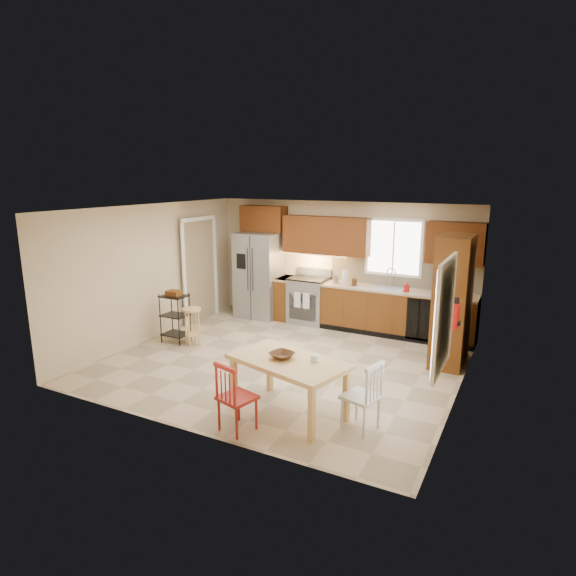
# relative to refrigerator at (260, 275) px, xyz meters

# --- Properties ---
(floor) EXTENTS (5.50, 5.50, 0.00)m
(floor) POSITION_rel_refrigerator_xyz_m (1.70, -2.12, -0.91)
(floor) COLOR tan
(floor) RESTS_ON ground
(ceiling) EXTENTS (5.50, 5.00, 0.02)m
(ceiling) POSITION_rel_refrigerator_xyz_m (1.70, -2.12, 1.59)
(ceiling) COLOR silver
(ceiling) RESTS_ON ground
(wall_back) EXTENTS (5.50, 0.02, 2.50)m
(wall_back) POSITION_rel_refrigerator_xyz_m (1.70, 0.38, 0.34)
(wall_back) COLOR #CCB793
(wall_back) RESTS_ON ground
(wall_front) EXTENTS (5.50, 0.02, 2.50)m
(wall_front) POSITION_rel_refrigerator_xyz_m (1.70, -4.62, 0.34)
(wall_front) COLOR #CCB793
(wall_front) RESTS_ON ground
(wall_left) EXTENTS (0.02, 5.00, 2.50)m
(wall_left) POSITION_rel_refrigerator_xyz_m (-1.05, -2.12, 0.34)
(wall_left) COLOR #CCB793
(wall_left) RESTS_ON ground
(wall_right) EXTENTS (0.02, 5.00, 2.50)m
(wall_right) POSITION_rel_refrigerator_xyz_m (4.45, -2.12, 0.34)
(wall_right) COLOR #CCB793
(wall_right) RESTS_ON ground
(refrigerator) EXTENTS (0.92, 0.75, 1.82)m
(refrigerator) POSITION_rel_refrigerator_xyz_m (0.00, 0.00, 0.00)
(refrigerator) COLOR gray
(refrigerator) RESTS_ON floor
(range_stove) EXTENTS (0.76, 0.63, 0.92)m
(range_stove) POSITION_rel_refrigerator_xyz_m (1.15, 0.06, -0.45)
(range_stove) COLOR gray
(range_stove) RESTS_ON floor
(base_cabinet_narrow) EXTENTS (0.30, 0.60, 0.90)m
(base_cabinet_narrow) POSITION_rel_refrigerator_xyz_m (0.60, 0.08, -0.46)
(base_cabinet_narrow) COLOR brown
(base_cabinet_narrow) RESTS_ON floor
(base_cabinet_run) EXTENTS (2.92, 0.60, 0.90)m
(base_cabinet_run) POSITION_rel_refrigerator_xyz_m (2.99, 0.08, -0.46)
(base_cabinet_run) COLOR brown
(base_cabinet_run) RESTS_ON floor
(dishwasher) EXTENTS (0.60, 0.02, 0.78)m
(dishwasher) POSITION_rel_refrigerator_xyz_m (3.55, -0.22, -0.46)
(dishwasher) COLOR black
(dishwasher) RESTS_ON floor
(backsplash) EXTENTS (2.92, 0.03, 0.55)m
(backsplash) POSITION_rel_refrigerator_xyz_m (2.99, 0.36, 0.27)
(backsplash) COLOR beige
(backsplash) RESTS_ON wall_back
(upper_over_fridge) EXTENTS (1.00, 0.35, 0.55)m
(upper_over_fridge) POSITION_rel_refrigerator_xyz_m (0.00, 0.20, 1.19)
(upper_over_fridge) COLOR #622B10
(upper_over_fridge) RESTS_ON wall_back
(upper_left_block) EXTENTS (1.80, 0.35, 0.75)m
(upper_left_block) POSITION_rel_refrigerator_xyz_m (1.45, 0.20, 0.92)
(upper_left_block) COLOR #622B10
(upper_left_block) RESTS_ON wall_back
(upper_right_block) EXTENTS (1.00, 0.35, 0.75)m
(upper_right_block) POSITION_rel_refrigerator_xyz_m (3.95, 0.20, 0.92)
(upper_right_block) COLOR #622B10
(upper_right_block) RESTS_ON wall_back
(window_back) EXTENTS (1.12, 0.04, 1.12)m
(window_back) POSITION_rel_refrigerator_xyz_m (2.80, 0.35, 0.74)
(window_back) COLOR white
(window_back) RESTS_ON wall_back
(sink) EXTENTS (0.62, 0.46, 0.16)m
(sink) POSITION_rel_refrigerator_xyz_m (2.80, 0.08, -0.05)
(sink) COLOR gray
(sink) RESTS_ON base_cabinet_run
(undercab_glow) EXTENTS (1.60, 0.30, 0.01)m
(undercab_glow) POSITION_rel_refrigerator_xyz_m (1.15, 0.17, 0.52)
(undercab_glow) COLOR #FFBF66
(undercab_glow) RESTS_ON wall_back
(soap_bottle) EXTENTS (0.09, 0.09, 0.19)m
(soap_bottle) POSITION_rel_refrigerator_xyz_m (3.18, -0.02, 0.09)
(soap_bottle) COLOR #B0120C
(soap_bottle) RESTS_ON base_cabinet_run
(paper_towel) EXTENTS (0.12, 0.12, 0.28)m
(paper_towel) POSITION_rel_refrigerator_xyz_m (1.95, 0.03, 0.13)
(paper_towel) COLOR silver
(paper_towel) RESTS_ON base_cabinet_run
(canister_steel) EXTENTS (0.11, 0.11, 0.18)m
(canister_steel) POSITION_rel_refrigerator_xyz_m (1.75, 0.03, 0.08)
(canister_steel) COLOR gray
(canister_steel) RESTS_ON base_cabinet_run
(canister_wood) EXTENTS (0.10, 0.10, 0.14)m
(canister_wood) POSITION_rel_refrigerator_xyz_m (2.15, -0.00, 0.06)
(canister_wood) COLOR #472813
(canister_wood) RESTS_ON base_cabinet_run
(pantry) EXTENTS (0.50, 0.95, 2.10)m
(pantry) POSITION_rel_refrigerator_xyz_m (4.13, -0.93, 0.14)
(pantry) COLOR brown
(pantry) RESTS_ON floor
(fire_extinguisher) EXTENTS (0.12, 0.12, 0.36)m
(fire_extinguisher) POSITION_rel_refrigerator_xyz_m (4.33, -1.98, 0.19)
(fire_extinguisher) COLOR #B0120C
(fire_extinguisher) RESTS_ON wall_right
(window_right) EXTENTS (0.04, 1.02, 1.32)m
(window_right) POSITION_rel_refrigerator_xyz_m (4.38, -3.27, 0.54)
(window_right) COLOR white
(window_right) RESTS_ON wall_right
(doorway) EXTENTS (0.04, 0.95, 2.10)m
(doorway) POSITION_rel_refrigerator_xyz_m (-0.97, -0.82, 0.14)
(doorway) COLOR #8C7A59
(doorway) RESTS_ON wall_left
(dining_table) EXTENTS (1.65, 1.19, 0.72)m
(dining_table) POSITION_rel_refrigerator_xyz_m (2.60, -3.67, -0.55)
(dining_table) COLOR tan
(dining_table) RESTS_ON floor
(chair_red) EXTENTS (0.50, 0.50, 0.87)m
(chair_red) POSITION_rel_refrigerator_xyz_m (2.25, -4.32, -0.47)
(chair_red) COLOR maroon
(chair_red) RESTS_ON floor
(chair_white) EXTENTS (0.50, 0.50, 0.87)m
(chair_white) POSITION_rel_refrigerator_xyz_m (3.55, -3.62, -0.47)
(chair_white) COLOR silver
(chair_white) RESTS_ON floor
(table_bowl) EXTENTS (0.37, 0.37, 0.07)m
(table_bowl) POSITION_rel_refrigerator_xyz_m (2.50, -3.67, -0.18)
(table_bowl) COLOR #472813
(table_bowl) RESTS_ON dining_table
(table_jar) EXTENTS (0.13, 0.13, 0.12)m
(table_jar) POSITION_rel_refrigerator_xyz_m (2.92, -3.58, -0.15)
(table_jar) COLOR silver
(table_jar) RESTS_ON dining_table
(bar_stool) EXTENTS (0.42, 0.42, 0.68)m
(bar_stool) POSITION_rel_refrigerator_xyz_m (-0.13, -2.16, -0.57)
(bar_stool) COLOR tan
(bar_stool) RESTS_ON floor
(utility_cart) EXTENTS (0.46, 0.36, 0.92)m
(utility_cart) POSITION_rel_refrigerator_xyz_m (-0.50, -2.19, -0.45)
(utility_cart) COLOR black
(utility_cart) RESTS_ON floor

